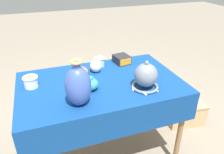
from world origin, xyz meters
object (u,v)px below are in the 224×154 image
cup_wide_celadon (100,62)px  wooden_crate (184,110)px  vase_dome_bell (146,77)px  vase_tall_bulbous (78,86)px  cup_wide_porcelain (31,81)px  bowl_shallow_terracotta (80,71)px  jar_round_ivory (96,66)px  mosaic_tile_box (122,59)px  jar_round_teal (90,84)px

cup_wide_celadon → wooden_crate: (0.92, -0.14, -0.68)m
vase_dome_bell → vase_tall_bulbous: bearing=-174.8°
cup_wide_porcelain → bowl_shallow_terracotta: bearing=9.7°
jar_round_ivory → bowl_shallow_terracotta: 0.15m
jar_round_ivory → mosaic_tile_box: bearing=20.0°
vase_dome_bell → jar_round_teal: 0.41m
cup_wide_porcelain → cup_wide_celadon: size_ratio=1.20×
wooden_crate → cup_wide_celadon: bearing=179.9°
vase_dome_bell → cup_wide_celadon: vase_dome_bell is taller
wooden_crate → cup_wide_porcelain: bearing=-169.9°
jar_round_ivory → bowl_shallow_terracotta: size_ratio=0.94×
vase_dome_bell → cup_wide_celadon: bearing=113.3°
vase_tall_bulbous → cup_wide_celadon: (0.30, 0.53, -0.10)m
wooden_crate → vase_dome_bell: bearing=-145.7°
jar_round_ivory → cup_wide_celadon: jar_round_ivory is taller
mosaic_tile_box → jar_round_ivory: (-0.28, -0.10, 0.02)m
jar_round_teal → wooden_crate: (1.11, 0.24, -0.68)m
jar_round_teal → jar_round_ivory: size_ratio=0.95×
vase_tall_bulbous → jar_round_teal: vase_tall_bulbous is taller
cup_wide_porcelain → cup_wide_celadon: bearing=17.1°
jar_round_ivory → cup_wide_celadon: size_ratio=1.38×
jar_round_ivory → bowl_shallow_terracotta: bearing=-173.4°
jar_round_ivory → cup_wide_porcelain: bearing=-171.2°
mosaic_tile_box → jar_round_teal: size_ratio=1.30×
jar_round_teal → wooden_crate: size_ratio=0.28×
bowl_shallow_terracotta → jar_round_teal: bearing=-84.3°
mosaic_tile_box → jar_round_ivory: 0.30m
cup_wide_celadon → bowl_shallow_terracotta: bearing=-150.7°
mosaic_tile_box → bowl_shallow_terracotta: 0.44m
bowl_shallow_terracotta → wooden_crate: size_ratio=0.32×
vase_tall_bulbous → vase_dome_bell: vase_tall_bulbous is taller
vase_dome_bell → wooden_crate: 1.08m
bowl_shallow_terracotta → mosaic_tile_box: bearing=15.5°
jar_round_teal → cup_wide_celadon: (0.19, 0.37, -0.00)m
vase_dome_bell → wooden_crate: size_ratio=0.51×
vase_dome_bell → jar_round_ivory: bearing=125.7°
jar_round_teal → cup_wide_porcelain: jar_round_teal is taller
mosaic_tile_box → jar_round_ivory: bearing=-168.9°
vase_tall_bulbous → cup_wide_celadon: 0.62m
cup_wide_porcelain → jar_round_ivory: bearing=8.8°
mosaic_tile_box → wooden_crate: size_ratio=0.37×
jar_round_ivory → bowl_shallow_terracotta: jar_round_ivory is taller
jar_round_ivory → vase_tall_bulbous: bearing=-118.7°
cup_wide_porcelain → bowl_shallow_terracotta: 0.39m
mosaic_tile_box → cup_wide_porcelain: bearing=-176.1°
cup_wide_porcelain → wooden_crate: (1.52, 0.05, -0.68)m
cup_wide_porcelain → vase_tall_bulbous: bearing=-49.5°
mosaic_tile_box → cup_wide_celadon: (-0.21, 0.00, 0.01)m
vase_tall_bulbous → jar_round_ivory: 0.50m
jar_round_teal → bowl_shallow_terracotta: bearing=95.7°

